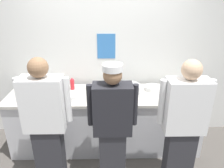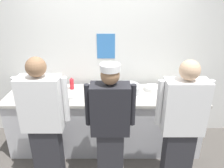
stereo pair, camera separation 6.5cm
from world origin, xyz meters
name	(u,v)px [view 2 (the right image)]	position (x,y,z in m)	size (l,w,h in m)	color
ground_plane	(106,161)	(0.00, 0.00, 0.00)	(9.00, 9.00, 0.00)	#514C47
wall_back	(106,46)	(0.00, 0.89, 1.50)	(4.47, 0.11, 3.00)	silver
prep_counter	(106,120)	(0.00, 0.39, 0.46)	(2.85, 0.74, 0.91)	silver
chef_near_left	(45,122)	(-0.69, -0.31, 0.88)	(0.61, 0.24, 1.67)	#2D2D33
chef_center	(111,125)	(0.09, -0.32, 0.85)	(0.58, 0.24, 1.59)	#2D2D33
chef_far_right	(182,125)	(0.90, -0.37, 0.87)	(0.61, 0.24, 1.65)	#2D2D33
plate_stack_front	(71,96)	(-0.47, 0.24, 0.95)	(0.24, 0.24, 0.07)	white
plate_stack_rear	(153,88)	(0.72, 0.52, 0.94)	(0.25, 0.25, 0.06)	white
mixing_bowl_steel	(128,89)	(0.33, 0.46, 0.96)	(0.40, 0.40, 0.10)	#B7BABF
sheet_tray	(41,91)	(-0.97, 0.46, 0.92)	(0.41, 0.28, 0.02)	#B7BABF
squeeze_bottle_primary	(73,83)	(-0.51, 0.56, 1.00)	(0.06, 0.06, 0.19)	red
ramekin_green_sauce	(46,98)	(-0.82, 0.19, 0.94)	(0.09, 0.09, 0.05)	white
ramekin_yellow_sauce	(91,96)	(-0.21, 0.28, 0.93)	(0.08, 0.08, 0.04)	white
deli_cup	(90,87)	(-0.25, 0.56, 0.95)	(0.09, 0.09, 0.08)	white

